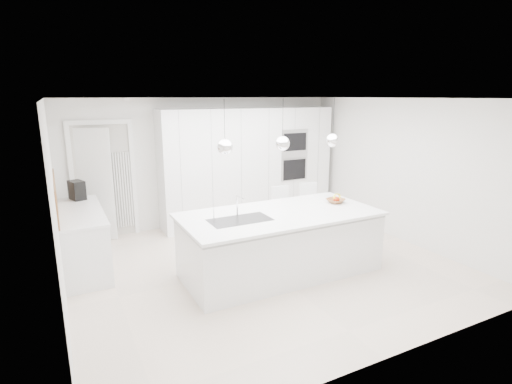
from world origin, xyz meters
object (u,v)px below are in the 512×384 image
espresso_machine (77,190)px  fruit_bowl (336,201)px  island_base (281,245)px  bar_stool_right (312,212)px  bar_stool_left (283,216)px

espresso_machine → fruit_bowl: bearing=-48.9°
island_base → espresso_machine: bearing=139.0°
bar_stool_right → espresso_machine: bearing=176.5°
island_base → fruit_bowl: (1.06, 0.12, 0.50)m
island_base → espresso_machine: size_ratio=9.14×
espresso_machine → bar_stool_left: (3.17, -1.19, -0.55)m
island_base → bar_stool_right: (1.22, 0.98, 0.07)m
bar_stool_left → bar_stool_right: 0.58m
espresso_machine → island_base: bearing=-59.9°
fruit_bowl → espresso_machine: bearing=150.0°
espresso_machine → bar_stool_right: size_ratio=0.30×
island_base → espresso_machine: (-2.53, 2.20, 0.62)m
bar_stool_left → espresso_machine: bearing=165.9°
bar_stool_left → fruit_bowl: bearing=-58.3°
fruit_bowl → bar_stool_left: bar_stool_left is taller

